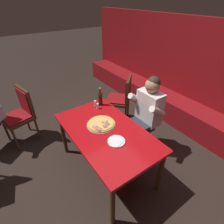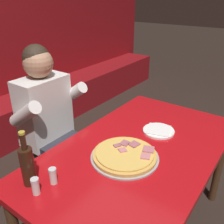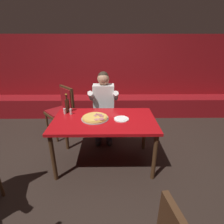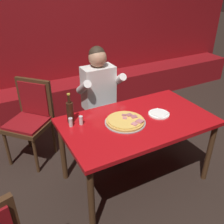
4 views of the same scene
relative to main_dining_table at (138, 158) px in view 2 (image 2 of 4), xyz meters
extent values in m
cylinder|color=#422816|center=(0.67, -0.36, -0.32)|extent=(0.06, 0.06, 0.70)
cylinder|color=#422816|center=(0.67, 0.36, -0.32)|extent=(0.06, 0.06, 0.70)
cube|color=#B20F14|center=(0.00, 0.00, 0.06)|extent=(1.46, 0.85, 0.04)
cylinder|color=#9E9EA3|center=(-0.13, 0.01, 0.08)|extent=(0.39, 0.39, 0.01)
cylinder|color=gold|center=(-0.13, 0.01, 0.10)|extent=(0.36, 0.36, 0.02)
cylinder|color=#E0B251|center=(-0.13, 0.01, 0.11)|extent=(0.33, 0.33, 0.01)
cube|color=#C6757A|center=(-0.10, -0.10, 0.12)|extent=(0.07, 0.07, 0.01)
cube|color=#A85B66|center=(-0.11, 0.08, 0.12)|extent=(0.05, 0.05, 0.01)
cube|color=#B76670|center=(-0.04, -0.08, 0.12)|extent=(0.08, 0.08, 0.01)
cube|color=#C6757A|center=(-0.13, 0.03, 0.12)|extent=(0.06, 0.06, 0.01)
cube|color=#A85B66|center=(-0.06, 0.06, 0.12)|extent=(0.06, 0.05, 0.01)
cube|color=#A85B66|center=(-0.04, 0.01, 0.12)|extent=(0.07, 0.06, 0.01)
cylinder|color=white|center=(0.24, -0.01, 0.08)|extent=(0.21, 0.21, 0.01)
cube|color=white|center=(0.24, -0.01, 0.09)|extent=(0.19, 0.19, 0.01)
cylinder|color=black|center=(-0.58, 0.28, 0.18)|extent=(0.07, 0.07, 0.20)
cylinder|color=black|center=(-0.58, 0.28, 0.32)|extent=(0.03, 0.03, 0.08)
cylinder|color=#B29933|center=(-0.58, 0.28, 0.36)|extent=(0.03, 0.03, 0.01)
cylinder|color=silver|center=(-0.61, 0.20, 0.11)|extent=(0.04, 0.04, 0.07)
cylinder|color=#516B33|center=(-0.61, 0.20, 0.10)|extent=(0.03, 0.03, 0.04)
cylinder|color=silver|center=(-0.61, 0.20, 0.16)|extent=(0.04, 0.04, 0.01)
cylinder|color=silver|center=(-0.51, 0.19, 0.11)|extent=(0.04, 0.04, 0.07)
cylinder|color=silver|center=(-0.51, 0.19, 0.10)|extent=(0.03, 0.03, 0.04)
cylinder|color=silver|center=(-0.51, 0.19, 0.16)|extent=(0.04, 0.04, 0.01)
ellipsoid|color=black|center=(-0.13, 0.51, -0.62)|extent=(0.11, 0.24, 0.09)
ellipsoid|color=black|center=(0.07, 0.51, -0.62)|extent=(0.11, 0.24, 0.09)
cylinder|color=#282833|center=(-0.13, 0.51, -0.44)|extent=(0.11, 0.11, 0.43)
cylinder|color=#282833|center=(0.07, 0.51, -0.44)|extent=(0.11, 0.11, 0.43)
cube|color=#282833|center=(-0.03, 0.61, -0.16)|extent=(0.34, 0.40, 0.12)
cube|color=silver|center=(-0.03, 0.81, 0.11)|extent=(0.38, 0.22, 0.52)
cylinder|color=silver|center=(-0.25, 0.73, 0.19)|extent=(0.09, 0.30, 0.25)
cylinder|color=silver|center=(0.19, 0.73, 0.19)|extent=(0.09, 0.30, 0.25)
sphere|color=tan|center=(-0.03, 0.81, 0.48)|extent=(0.21, 0.21, 0.21)
sphere|color=#2D2319|center=(-0.03, 0.82, 0.51)|extent=(0.19, 0.19, 0.19)
camera|label=1|loc=(1.46, -0.92, 1.53)|focal=28.00mm
camera|label=2|loc=(-1.12, -0.61, 0.93)|focal=40.00mm
camera|label=3|loc=(0.08, -2.25, 1.14)|focal=28.00mm
camera|label=4|loc=(-1.19, -1.70, 1.31)|focal=40.00mm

